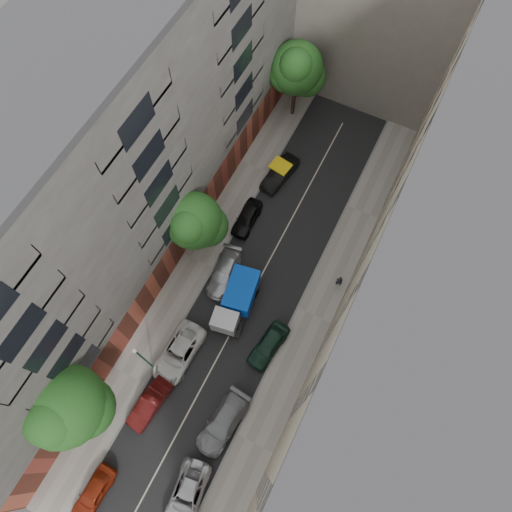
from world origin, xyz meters
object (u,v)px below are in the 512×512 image
Objects in this scene: car_left_3 at (224,273)px; car_left_1 at (150,404)px; car_right_1 at (223,423)px; pedestrian at (339,281)px; car_left_5 at (280,173)px; tree_far at (297,71)px; lamp_post at (142,357)px; car_left_4 at (247,218)px; car_left_0 at (93,493)px; tarp_truck at (237,300)px; tree_mid at (194,223)px; car_right_2 at (269,345)px; car_left_2 at (179,353)px; car_right_0 at (187,496)px; tree_near at (65,409)px.

car_left_1 is at bearing -99.34° from car_left_3.
pedestrian reaches higher than car_right_1.
tree_far reaches higher than car_left_5.
car_left_5 is 0.74× the size of lamp_post.
car_left_1 is at bearing -89.23° from car_left_4.
car_left_0 is 0.86× the size of car_left_5.
car_left_1 is 4.35m from lamp_post.
pedestrian is at bearing 29.15° from tarp_truck.
tree_far is (-7.78, 29.23, 5.09)m from car_right_1.
tree_mid is (-2.50, -4.15, 3.88)m from car_left_4.
car_left_5 is 22.53m from car_right_1.
pedestrian is at bearing 51.33° from lamp_post.
car_left_0 is at bearing -87.20° from tree_far.
car_right_1 reaches higher than car_right_2.
car_left_3 is 1.14× the size of car_right_2.
car_left_2 is 3.96m from lamp_post.
tarp_truck reaches higher than car_left_3.
car_right_0 is 12.13m from car_right_2.
tree_mid is (-8.82, 17.43, 3.90)m from car_right_0.
tree_far is at bearing 110.76° from car_right_1.
car_left_5 is at bearing 72.22° from tree_mid.
car_left_4 is 0.95× the size of car_right_2.
car_left_3 is 0.57× the size of tree_far.
car_left_1 is at bearing 50.37° from pedestrian.
car_right_1 is (0.00, 5.38, 0.08)m from car_right_0.
car_left_4 is 17.39m from car_right_1.
pedestrian is (9.73, -2.00, 0.25)m from car_left_4.
tree_far reaches higher than car_left_0.
car_left_4 is 22.48m from car_right_0.
car_left_2 is 0.76× the size of tree_mid.
tree_far reaches higher than car_left_1.
car_left_4 is 0.85× the size of car_right_0.
car_left_0 is at bearing -108.12° from tarp_truck.
car_left_2 is at bearing 41.70° from pedestrian.
car_left_1 reaches higher than car_left_4.
car_left_2 is at bearing 157.68° from car_right_1.
car_right_0 is at bearing -77.33° from tree_far.
car_right_1 is (5.60, -10.60, 0.04)m from car_left_3.
car_left_4 is 0.90× the size of car_left_5.
car_right_2 is at bearing 48.22° from tree_near.
car_right_0 is 0.78× the size of lamp_post.
car_left_2 is 0.62× the size of tree_near.
car_left_5 is at bearing 82.46° from tree_near.
car_left_0 is 0.46× the size of tree_near.
car_right_1 is at bearing 19.64° from car_left_1.
car_right_1 is 7.80m from lamp_post.
car_left_2 reaches higher than car_left_4.
car_left_1 is at bearing -76.44° from tree_mid.
car_left_0 is 2.48× the size of pedestrian.
lamp_post is (2.10, 5.16, -1.74)m from tree_near.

